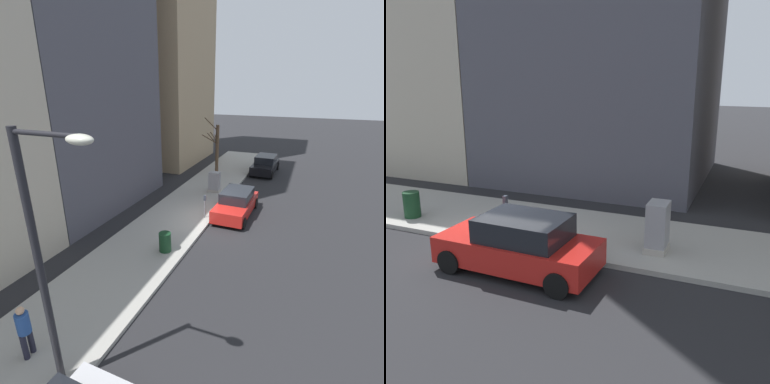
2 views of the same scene
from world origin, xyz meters
TOP-DOWN VIEW (x-y plane):
  - ground_plane at (0.00, 0.00)m, footprint 120.00×120.00m
  - sidewalk at (2.00, 0.00)m, footprint 4.00×36.00m
  - parked_car_black at (-1.19, -11.14)m, footprint 2.04×4.26m
  - parked_car_red at (-1.03, -1.43)m, footprint 2.00×4.24m
  - parking_meter at (0.45, -0.09)m, footprint 0.14×0.10m
  - utility_box at (1.30, -4.48)m, footprint 0.83×0.61m
  - streetlamp at (0.28, 10.70)m, footprint 1.97×0.32m
  - bare_tree at (2.65, -9.13)m, footprint 1.42×1.62m
  - trash_bin at (0.90, 4.02)m, footprint 0.56×0.56m
  - pedestrian_near_meter at (1.92, 10.49)m, footprint 0.36×0.40m
  - office_tower_left at (10.12, -12.43)m, footprint 9.23×9.23m

SIDE VIEW (x-z plane):
  - ground_plane at x=0.00m, z-range 0.00..0.00m
  - sidewalk at x=2.00m, z-range 0.00..0.15m
  - trash_bin at x=0.90m, z-range 0.15..1.05m
  - parked_car_black at x=-1.19m, z-range -0.02..1.50m
  - parked_car_red at x=-1.03m, z-range -0.02..1.50m
  - utility_box at x=1.30m, z-range 0.13..1.56m
  - parking_meter at x=0.45m, z-range 0.30..1.65m
  - pedestrian_near_meter at x=1.92m, z-range 0.26..1.92m
  - bare_tree at x=2.65m, z-range -0.02..4.65m
  - streetlamp at x=0.28m, z-range 0.77..7.27m
  - office_tower_left at x=10.12m, z-range 0.00..27.85m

